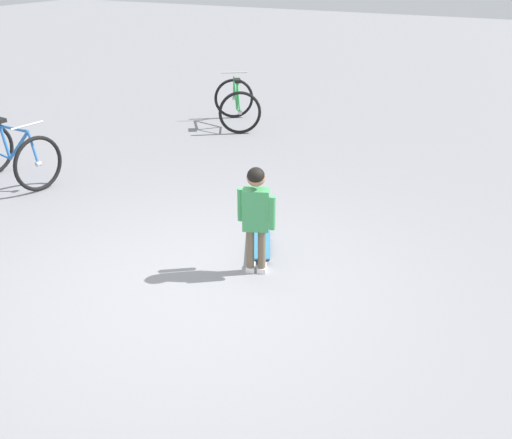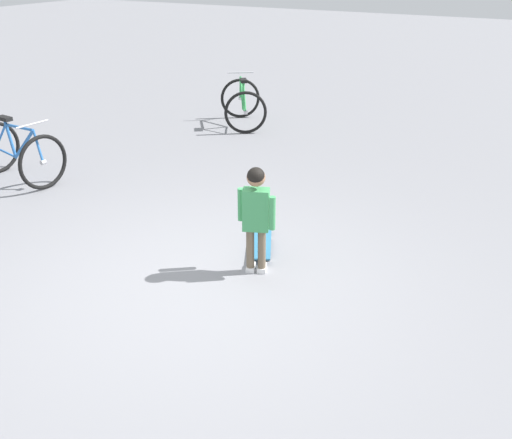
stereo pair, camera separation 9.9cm
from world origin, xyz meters
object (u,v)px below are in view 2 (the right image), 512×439
(child_person, at_px, (256,209))
(skateboard, at_px, (262,243))
(bicycle_mid, at_px, (243,104))
(bicycle_near, at_px, (19,153))

(child_person, height_order, skateboard, child_person)
(child_person, xyz_separation_m, skateboard, (-0.17, 0.44, -0.60))
(child_person, distance_m, bicycle_mid, 5.12)
(child_person, distance_m, bicycle_near, 3.96)
(skateboard, bearing_deg, child_person, -68.71)
(skateboard, bearing_deg, bicycle_mid, 122.05)
(skateboard, distance_m, bicycle_mid, 4.66)
(child_person, xyz_separation_m, bicycle_near, (-3.90, 0.65, -0.28))
(child_person, bearing_deg, bicycle_mid, 121.06)
(child_person, relative_size, bicycle_near, 0.93)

